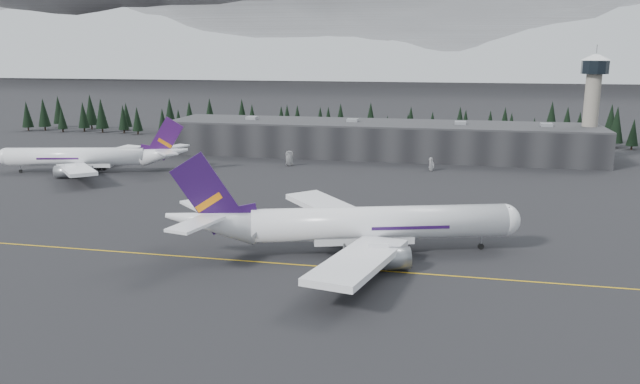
% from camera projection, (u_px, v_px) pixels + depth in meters
% --- Properties ---
extents(ground, '(1400.00, 1400.00, 0.00)m').
position_uv_depth(ground, '(298.00, 261.00, 117.95)').
color(ground, black).
rests_on(ground, ground).
extents(taxiline, '(400.00, 0.40, 0.02)m').
position_uv_depth(taxiline, '(295.00, 265.00, 116.04)').
color(taxiline, gold).
rests_on(taxiline, ground).
extents(terminal, '(160.00, 30.00, 12.60)m').
position_uv_depth(terminal, '(378.00, 139.00, 235.72)').
color(terminal, black).
rests_on(terminal, ground).
extents(control_tower, '(10.00, 10.00, 37.70)m').
position_uv_depth(control_tower, '(592.00, 96.00, 219.40)').
color(control_tower, gray).
rests_on(control_tower, ground).
extents(treeline, '(360.00, 20.00, 15.00)m').
position_uv_depth(treeline, '(389.00, 125.00, 270.73)').
color(treeline, black).
rests_on(treeline, ground).
extents(mountain_ridge, '(4400.00, 900.00, 420.00)m').
position_uv_depth(mountain_ridge, '(440.00, 74.00, 1071.28)').
color(mountain_ridge, white).
rests_on(mountain_ridge, ground).
extents(jet_main, '(68.35, 61.79, 20.59)m').
position_uv_depth(jet_main, '(349.00, 224.00, 121.52)').
color(jet_main, white).
rests_on(jet_main, ground).
extents(jet_parked, '(61.19, 55.86, 18.26)m').
position_uv_depth(jet_parked, '(93.00, 157.00, 202.72)').
color(jet_parked, white).
rests_on(jet_parked, ground).
extents(gse_vehicle_a, '(3.60, 5.73, 1.48)m').
position_uv_depth(gse_vehicle_a, '(289.00, 164.00, 215.48)').
color(gse_vehicle_a, silver).
rests_on(gse_vehicle_a, ground).
extents(gse_vehicle_b, '(4.87, 3.04, 1.55)m').
position_uv_depth(gse_vehicle_b, '(432.00, 168.00, 206.59)').
color(gse_vehicle_b, silver).
rests_on(gse_vehicle_b, ground).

